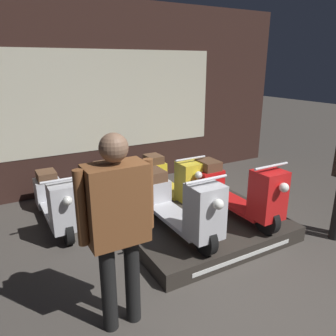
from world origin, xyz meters
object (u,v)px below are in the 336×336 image
(scooter_display_right, at_px, (234,190))
(person_left_browsing, at_px, (117,218))
(scooter_display_left, at_px, (176,203))
(scooter_backrow_1, at_px, (118,189))
(scooter_backrow_2, at_px, (170,179))
(scooter_backrow_0, at_px, (56,201))

(scooter_display_right, bearing_deg, person_left_browsing, -155.64)
(scooter_display_right, distance_m, person_left_browsing, 2.24)
(scooter_display_left, distance_m, scooter_backrow_1, 1.33)
(scooter_display_left, bearing_deg, scooter_backrow_2, 62.87)
(scooter_backrow_0, xyz_separation_m, person_left_browsing, (0.09, -2.20, 0.67))
(scooter_display_left, relative_size, scooter_backrow_2, 1.00)
(scooter_display_left, distance_m, scooter_backrow_0, 1.76)
(scooter_backrow_1, height_order, person_left_browsing, person_left_browsing)
(scooter_display_left, distance_m, person_left_browsing, 1.48)
(scooter_backrow_0, distance_m, person_left_browsing, 2.30)
(scooter_backrow_1, distance_m, person_left_browsing, 2.44)
(scooter_display_right, height_order, scooter_backrow_1, scooter_display_right)
(scooter_display_right, xyz_separation_m, scooter_backrow_2, (-0.25, 1.29, -0.20))
(scooter_backrow_0, bearing_deg, scooter_display_left, -47.78)
(scooter_backrow_2, xyz_separation_m, person_left_browsing, (-1.74, -2.20, 0.67))
(scooter_backrow_0, bearing_deg, scooter_display_right, -31.77)
(scooter_backrow_0, relative_size, scooter_backrow_2, 1.00)
(scooter_display_left, bearing_deg, scooter_backrow_1, 101.18)
(scooter_backrow_2, distance_m, person_left_browsing, 2.88)
(scooter_display_left, relative_size, person_left_browsing, 0.98)
(scooter_display_left, height_order, scooter_backrow_1, scooter_display_left)
(scooter_display_left, xyz_separation_m, scooter_backrow_2, (0.66, 1.29, -0.20))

